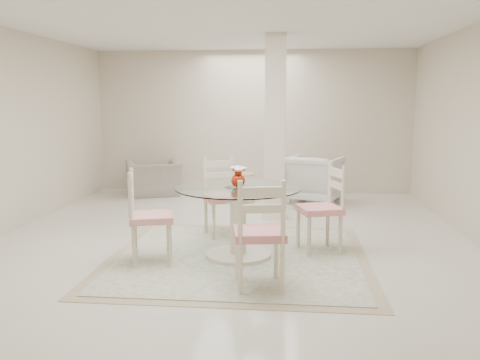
# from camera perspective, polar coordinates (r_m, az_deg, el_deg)

# --- Properties ---
(ground) EXTENTS (7.00, 7.00, 0.00)m
(ground) POSITION_cam_1_polar(r_m,az_deg,el_deg) (6.50, -0.95, -6.64)
(ground) COLOR white
(ground) RESTS_ON ground
(room_shell) EXTENTS (6.02, 7.02, 2.71)m
(room_shell) POSITION_cam_1_polar(r_m,az_deg,el_deg) (6.27, -0.99, 9.92)
(room_shell) COLOR beige
(room_shell) RESTS_ON ground
(column) EXTENTS (0.30, 0.30, 2.70)m
(column) POSITION_cam_1_polar(r_m,az_deg,el_deg) (7.54, 3.98, 5.87)
(column) COLOR beige
(column) RESTS_ON ground
(area_rug) EXTENTS (2.87, 2.87, 0.02)m
(area_rug) POSITION_cam_1_polar(r_m,az_deg,el_deg) (5.76, -0.20, -8.62)
(area_rug) COLOR tan
(area_rug) RESTS_ON ground
(dining_table) EXTENTS (1.39, 1.39, 0.80)m
(dining_table) POSITION_cam_1_polar(r_m,az_deg,el_deg) (5.65, -0.20, -4.74)
(dining_table) COLOR beige
(dining_table) RESTS_ON ground
(red_vase) EXTENTS (0.18, 0.17, 0.24)m
(red_vase) POSITION_cam_1_polar(r_m,az_deg,el_deg) (5.56, -0.20, 0.37)
(red_vase) COLOR #AD2005
(red_vase) RESTS_ON dining_table
(dining_chair_east) EXTENTS (0.57, 0.57, 1.13)m
(dining_chair_east) POSITION_cam_1_polar(r_m,az_deg,el_deg) (5.90, 9.58, -2.42)
(dining_chair_east) COLOR beige
(dining_chair_east) RESTS_ON ground
(dining_chair_north) EXTENTS (0.60, 0.60, 1.12)m
(dining_chair_north) POSITION_cam_1_polar(r_m,az_deg,el_deg) (6.60, -2.10, -1.17)
(dining_chair_north) COLOR beige
(dining_chair_north) RESTS_ON ground
(dining_chair_west) EXTENTS (0.55, 0.55, 1.12)m
(dining_chair_west) POSITION_cam_1_polar(r_m,az_deg,el_deg) (5.50, -10.71, -3.31)
(dining_chair_west) COLOR beige
(dining_chair_west) RESTS_ON ground
(dining_chair_south) EXTENTS (0.53, 0.53, 1.16)m
(dining_chair_south) POSITION_cam_1_polar(r_m,az_deg,el_deg) (4.63, 2.26, -5.21)
(dining_chair_south) COLOR #F0E5C5
(dining_chair_south) RESTS_ON ground
(recliner_taupe) EXTENTS (1.21, 1.14, 0.63)m
(recliner_taupe) POSITION_cam_1_polar(r_m,az_deg,el_deg) (9.61, -9.69, 0.18)
(recliner_taupe) COLOR gray
(recliner_taupe) RESTS_ON ground
(armchair_white) EXTENTS (1.13, 1.14, 0.81)m
(armchair_white) POSITION_cam_1_polar(r_m,az_deg,el_deg) (8.91, 8.33, 0.13)
(armchair_white) COLOR silver
(armchair_white) RESTS_ON ground
(side_table) EXTENTS (0.48, 0.48, 0.50)m
(side_table) POSITION_cam_1_polar(r_m,az_deg,el_deg) (8.85, 0.15, -0.97)
(side_table) COLOR tan
(side_table) RESTS_ON ground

